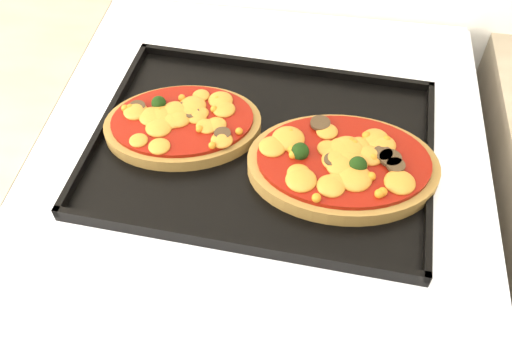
% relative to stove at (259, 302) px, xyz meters
% --- Properties ---
extents(stove, '(0.60, 0.60, 0.91)m').
position_rel_stove_xyz_m(stove, '(0.00, 0.00, 0.00)').
color(stove, silver).
rests_on(stove, floor).
extents(baking_tray, '(0.45, 0.34, 0.02)m').
position_rel_stove_xyz_m(baking_tray, '(0.00, -0.02, 0.47)').
color(baking_tray, black).
rests_on(baking_tray, stove).
extents(pizza_left, '(0.23, 0.18, 0.03)m').
position_rel_stove_xyz_m(pizza_left, '(-0.10, -0.01, 0.48)').
color(pizza_left, olive).
rests_on(pizza_left, baking_tray).
extents(pizza_right, '(0.24, 0.18, 0.03)m').
position_rel_stove_xyz_m(pizza_right, '(0.11, -0.05, 0.48)').
color(pizza_right, olive).
rests_on(pizza_right, baking_tray).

